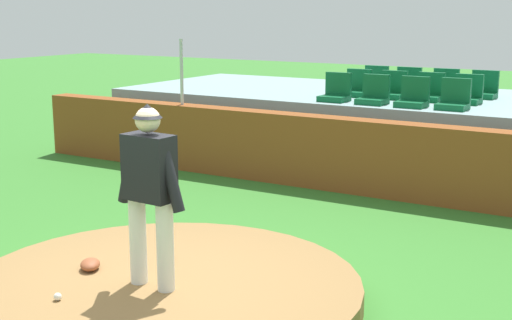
{
  "coord_description": "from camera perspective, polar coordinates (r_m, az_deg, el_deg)",
  "views": [
    {
      "loc": [
        4.23,
        -5.27,
        2.9
      ],
      "look_at": [
        0.0,
        1.8,
        1.15
      ],
      "focal_mm": 50.23,
      "sensor_mm": 36.0,
      "label": 1
    }
  ],
  "objects": [
    {
      "name": "pitchers_mound",
      "position": [
        7.3,
        -7.4,
        -10.44
      ],
      "size": [
        3.96,
        3.96,
        0.25
      ],
      "primitive_type": "cylinder",
      "color": "olive",
      "rests_on": "ground_plane"
    },
    {
      "name": "baseball",
      "position": [
        6.98,
        -15.52,
        -10.45
      ],
      "size": [
        0.07,
        0.07,
        0.07
      ],
      "primitive_type": "sphere",
      "color": "white",
      "rests_on": "pitchers_mound"
    },
    {
      "name": "stadium_chair_4",
      "position": [
        13.62,
        8.05,
        5.72
      ],
      "size": [
        0.48,
        0.44,
        0.5
      ],
      "rotation": [
        0.0,
        0.0,
        3.14
      ],
      "color": "#0C5A2F",
      "rests_on": "bleacher_platform"
    },
    {
      "name": "stadium_chair_9",
      "position": [
        14.23,
        11.95,
        5.84
      ],
      "size": [
        0.48,
        0.44,
        0.5
      ],
      "rotation": [
        0.0,
        0.0,
        3.14
      ],
      "color": "#0C5A2F",
      "rests_on": "bleacher_platform"
    },
    {
      "name": "stadium_chair_1",
      "position": [
        12.55,
        9.37,
        5.15
      ],
      "size": [
        0.48,
        0.44,
        0.5
      ],
      "rotation": [
        0.0,
        0.0,
        3.14
      ],
      "color": "#0C5A2F",
      "rests_on": "bleacher_platform"
    },
    {
      "name": "stadium_chair_0",
      "position": [
        12.84,
        6.38,
        5.38
      ],
      "size": [
        0.48,
        0.44,
        0.5
      ],
      "rotation": [
        0.0,
        0.0,
        3.14
      ],
      "color": "#0C5A2F",
      "rests_on": "bleacher_platform"
    },
    {
      "name": "stadium_chair_7",
      "position": [
        12.97,
        16.47,
        5.03
      ],
      "size": [
        0.48,
        0.44,
        0.5
      ],
      "rotation": [
        0.0,
        0.0,
        3.14
      ],
      "color": "#0C5A2F",
      "rests_on": "bleacher_platform"
    },
    {
      "name": "fence_post_left",
      "position": [
        13.05,
        -5.95,
        7.0
      ],
      "size": [
        0.06,
        0.06,
        1.19
      ],
      "primitive_type": "cylinder",
      "color": "silver",
      "rests_on": "brick_barrier"
    },
    {
      "name": "ground_plane",
      "position": [
        7.35,
        -7.37,
        -11.34
      ],
      "size": [
        60.0,
        60.0,
        0.0
      ],
      "primitive_type": "plane",
      "color": "#337529"
    },
    {
      "name": "stadium_chair_5",
      "position": [
        13.37,
        10.8,
        5.51
      ],
      "size": [
        0.48,
        0.44,
        0.5
      ],
      "rotation": [
        0.0,
        0.0,
        3.14
      ],
      "color": "#0C5A2F",
      "rests_on": "bleacher_platform"
    },
    {
      "name": "fielding_glove",
      "position": [
        7.67,
        -13.07,
        -8.1
      ],
      "size": [
        0.34,
        0.36,
        0.11
      ],
      "primitive_type": "ellipsoid",
      "rotation": [
        0.0,
        0.0,
        2.24
      ],
      "color": "brown",
      "rests_on": "pitchers_mound"
    },
    {
      "name": "stadium_chair_8",
      "position": [
        14.47,
        9.42,
        6.04
      ],
      "size": [
        0.48,
        0.44,
        0.5
      ],
      "rotation": [
        0.0,
        0.0,
        3.14
      ],
      "color": "#0C5A2F",
      "rests_on": "bleacher_platform"
    },
    {
      "name": "bleacher_platform",
      "position": [
        13.94,
        12.83,
        2.37
      ],
      "size": [
        11.73,
        4.03,
        1.28
      ],
      "primitive_type": "cube",
      "color": "#7F9B9E",
      "rests_on": "ground_plane"
    },
    {
      "name": "stadium_chair_3",
      "position": [
        12.15,
        15.48,
        4.65
      ],
      "size": [
        0.48,
        0.44,
        0.5
      ],
      "rotation": [
        0.0,
        0.0,
        3.14
      ],
      "color": "#0C5A2F",
      "rests_on": "bleacher_platform"
    },
    {
      "name": "stadium_chair_11",
      "position": [
        13.86,
        17.66,
        5.38
      ],
      "size": [
        0.48,
        0.44,
        0.5
      ],
      "rotation": [
        0.0,
        0.0,
        3.14
      ],
      "color": "#0C5A2F",
      "rests_on": "bleacher_platform"
    },
    {
      "name": "stadium_chair_10",
      "position": [
        14.04,
        14.77,
        5.63
      ],
      "size": [
        0.48,
        0.44,
        0.5
      ],
      "rotation": [
        0.0,
        0.0,
        3.14
      ],
      "color": "#0C5A2F",
      "rests_on": "bleacher_platform"
    },
    {
      "name": "pitcher",
      "position": [
        6.83,
        -8.48,
        -1.8
      ],
      "size": [
        0.82,
        0.29,
        1.79
      ],
      "rotation": [
        0.0,
        0.0,
        -0.06
      ],
      "color": "silver",
      "rests_on": "pitchers_mound"
    },
    {
      "name": "brick_barrier",
      "position": [
        11.47,
        8.61,
        0.25
      ],
      "size": [
        13.36,
        0.4,
        1.18
      ],
      "primitive_type": "cube",
      "color": "brown",
      "rests_on": "ground_plane"
    },
    {
      "name": "stadium_chair_6",
      "position": [
        13.15,
        13.65,
        5.28
      ],
      "size": [
        0.48,
        0.44,
        0.5
      ],
      "rotation": [
        0.0,
        0.0,
        3.14
      ],
      "color": "#0C5A2F",
      "rests_on": "bleacher_platform"
    },
    {
      "name": "stadium_chair_2",
      "position": [
        12.3,
        12.4,
        4.89
      ],
      "size": [
        0.48,
        0.44,
        0.5
      ],
      "rotation": [
        0.0,
        0.0,
        3.14
      ],
      "color": "#0C5A2F",
      "rests_on": "bleacher_platform"
    }
  ]
}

